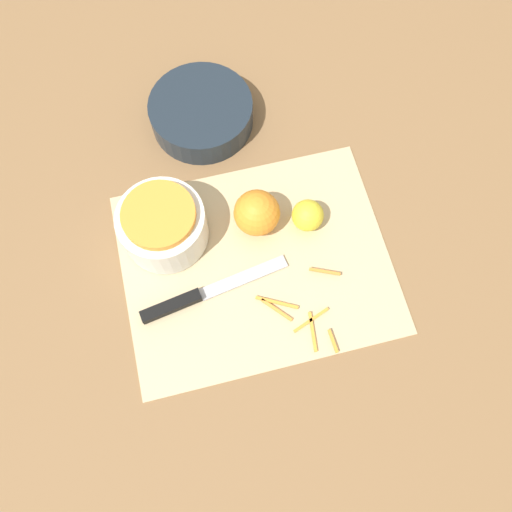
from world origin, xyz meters
TOP-DOWN VIEW (x-y plane):
  - ground_plane at (0.00, 0.00)m, footprint 4.00×4.00m
  - cutting_board at (0.00, 0.00)m, footprint 0.46×0.37m
  - bowl_speckled at (-0.14, 0.09)m, footprint 0.15×0.15m
  - bowl_dark at (-0.03, 0.31)m, footprint 0.19×0.19m
  - knife at (-0.13, -0.04)m, footprint 0.26×0.06m
  - orange_left at (0.02, 0.07)m, footprint 0.08×0.08m
  - lemon at (0.10, 0.05)m, footprint 0.06×0.06m
  - peel_pile at (0.05, -0.10)m, footprint 0.15×0.15m

SIDE VIEW (x-z plane):
  - ground_plane at x=0.00m, z-range 0.00..0.00m
  - cutting_board at x=0.00m, z-range 0.00..0.01m
  - peel_pile at x=0.05m, z-range 0.00..0.01m
  - knife at x=-0.13m, z-range 0.00..0.02m
  - bowl_dark at x=-0.03m, z-range 0.00..0.05m
  - lemon at x=0.10m, z-range 0.01..0.06m
  - orange_left at x=0.02m, z-range 0.01..0.09m
  - bowl_speckled at x=-0.14m, z-range 0.00..0.10m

